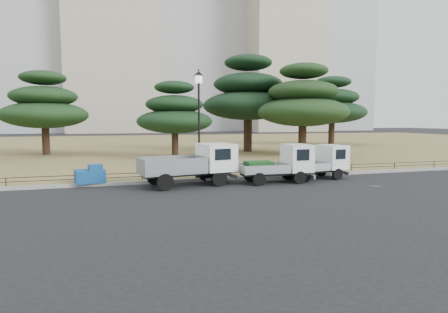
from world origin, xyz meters
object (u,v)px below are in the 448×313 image
object	(u,v)px
street_lamp	(199,106)
tarp_pile	(90,175)
truck_kei_rear	(319,162)
truck_kei_front	(281,164)
truck_large	(193,163)

from	to	relation	value
street_lamp	tarp_pile	world-z (taller)	street_lamp
truck_kei_rear	street_lamp	world-z (taller)	street_lamp
truck_kei_front	tarp_pile	size ratio (longest dim) A/B	2.43
truck_kei_front	street_lamp	distance (m)	5.08
truck_large	truck_kei_front	bearing A→B (deg)	-15.10
truck_large	tarp_pile	size ratio (longest dim) A/B	3.17
truck_kei_front	street_lamp	bearing A→B (deg)	156.72
truck_kei_rear	street_lamp	distance (m)	7.03
truck_large	truck_kei_front	distance (m)	4.40
street_lamp	truck_large	bearing A→B (deg)	-113.49
truck_large	truck_kei_rear	distance (m)	6.83
truck_large	truck_kei_rear	size ratio (longest dim) A/B	1.34
street_lamp	tarp_pile	bearing A→B (deg)	-178.86
truck_kei_front	tarp_pile	distance (m)	9.29
truck_kei_front	truck_kei_rear	xyz separation A→B (m)	(2.45, 0.46, -0.06)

